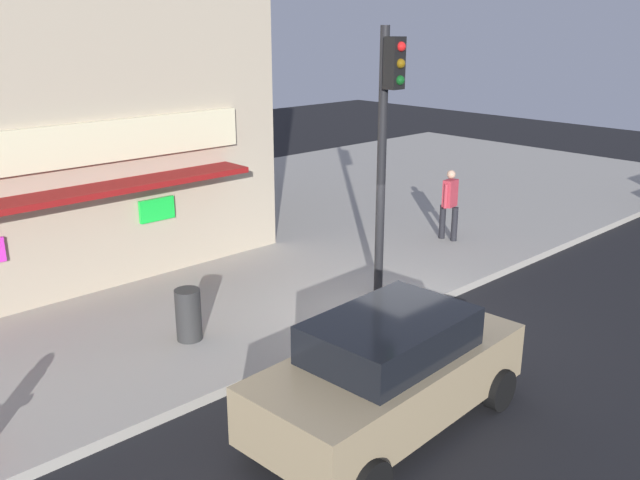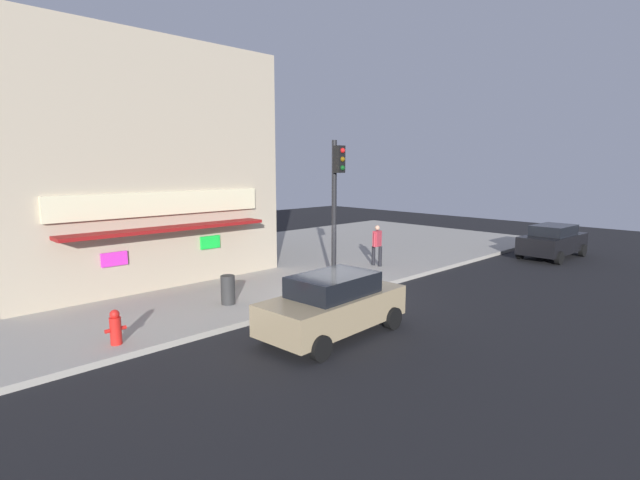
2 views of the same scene
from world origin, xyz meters
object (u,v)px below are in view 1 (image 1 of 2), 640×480
(traffic_light, at_px, (386,130))
(parked_car_tan, at_px, (389,371))
(pedestrian, at_px, (450,202))
(trash_can, at_px, (188,315))

(traffic_light, bearing_deg, parked_car_tan, -136.71)
(pedestrian, relative_size, parked_car_tan, 0.41)
(pedestrian, bearing_deg, parked_car_tan, -148.61)
(pedestrian, bearing_deg, trash_can, -176.89)
(trash_can, distance_m, parked_car_tan, 4.13)
(trash_can, xyz_separation_m, parked_car_tan, (0.73, -4.06, 0.24))
(traffic_light, height_order, parked_car_tan, traffic_light)
(traffic_light, distance_m, pedestrian, 4.91)
(pedestrian, xyz_separation_m, parked_car_tan, (-7.38, -4.50, -0.30))
(trash_can, height_order, parked_car_tan, parked_car_tan)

